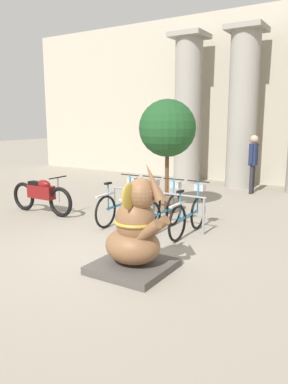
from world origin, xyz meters
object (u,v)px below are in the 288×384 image
motorcycle (42,195)px  person_pedestrian (253,158)px  bicycle_2 (164,211)px  elephant_statue (135,235)px  potted_tree (167,133)px  bicycle_1 (142,207)px  bicycle_0 (120,204)px  bicycle_3 (189,214)px

motorcycle → person_pedestrian: (3.62, 5.20, 0.62)m
bicycle_2 → person_pedestrian: bearing=85.1°
elephant_statue → potted_tree: size_ratio=0.61×
elephant_statue → potted_tree: bearing=111.5°
person_pedestrian → potted_tree: potted_tree is taller
bicycle_1 → elephant_statue: (1.22, -2.14, 0.16)m
elephant_statue → person_pedestrian: 6.98m
potted_tree → elephant_statue: bearing=-68.5°
bicycle_0 → person_pedestrian: person_pedestrian is taller
elephant_statue → bicycle_0: bearing=130.3°
bicycle_0 → bicycle_2: same height
bicycle_0 → bicycle_1: (0.56, 0.04, 0.00)m
bicycle_3 → motorcycle: 3.78m
motorcycle → potted_tree: bearing=38.2°
bicycle_0 → potted_tree: bearing=77.7°
elephant_statue → potted_tree: (-1.44, 3.65, 1.36)m
bicycle_1 → motorcycle: (-2.64, -0.39, 0.05)m
bicycle_2 → elephant_statue: elephant_statue is taller
elephant_statue → person_pedestrian: (-0.24, 6.95, 0.52)m
person_pedestrian → potted_tree: size_ratio=0.65×
bicycle_0 → potted_tree: (0.34, 1.56, 1.52)m
bicycle_2 → bicycle_3: bearing=0.2°
bicycle_1 → motorcycle: 2.67m
bicycle_1 → bicycle_3: bearing=-2.3°
bicycle_0 → bicycle_1: same height
bicycle_2 → bicycle_3: size_ratio=1.00×
motorcycle → bicycle_2: bearing=6.1°
bicycle_1 → elephant_statue: 2.47m
bicycle_3 → elephant_statue: (0.09, -2.10, 0.16)m
person_pedestrian → potted_tree: bearing=-110.1°
motorcycle → potted_tree: potted_tree is taller
elephant_statue → person_pedestrian: bearing=92.0°
bicycle_1 → potted_tree: bearing=98.4°
elephant_statue → person_pedestrian: size_ratio=0.94×
person_pedestrian → potted_tree: (-1.21, -3.30, 0.84)m
bicycle_0 → elephant_statue: size_ratio=0.98×
bicycle_1 → motorcycle: bearing=-171.6°
bicycle_0 → potted_tree: size_ratio=0.60×
bicycle_1 → bicycle_2: (0.56, -0.05, 0.00)m
potted_tree → motorcycle: bearing=-141.8°
bicycle_1 → potted_tree: (-0.22, 1.51, 1.52)m
bicycle_3 → elephant_statue: elephant_statue is taller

